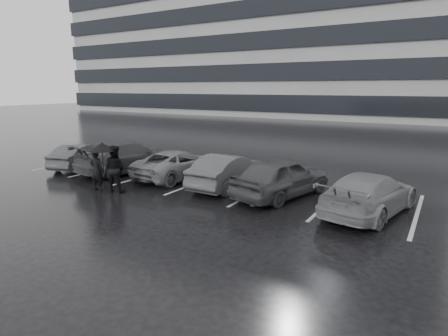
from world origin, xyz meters
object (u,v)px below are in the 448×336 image
car_west_d (81,156)px  pedestrian_left (97,170)px  car_west_a (228,171)px  car_east (370,193)px  pedestrian_right (115,169)px  car_main (282,177)px  car_west_b (178,164)px  car_west_c (128,156)px

car_west_d → pedestrian_left: bearing=133.0°
car_west_d → car_west_a: bearing=168.2°
car_east → pedestrian_right: pedestrian_right is taller
car_main → car_west_a: (-2.40, 0.15, -0.07)m
car_main → car_east: car_main is taller
car_main → car_east: (3.17, -0.33, -0.08)m
car_west_d → car_east: 13.85m
car_main → pedestrian_left: bearing=38.1°
car_west_a → pedestrian_left: pedestrian_left is taller
car_main → pedestrian_right: bearing=38.9°
car_west_a → car_west_b: 2.77m
car_main → car_east: 3.19m
car_west_b → pedestrian_left: pedestrian_left is taller
car_west_a → car_west_d: (-8.28, -0.55, -0.07)m
car_west_d → pedestrian_right: size_ratio=2.05×
car_west_a → car_west_c: bearing=-0.3°
car_west_c → pedestrian_right: (2.14, -2.85, 0.17)m
car_west_b → pedestrian_left: 3.63m
pedestrian_left → car_west_d: bearing=-39.7°
car_east → pedestrian_left: pedestrian_left is taller
car_west_c → car_east: (11.15, -0.49, -0.08)m
pedestrian_left → car_west_a: bearing=-152.0°
car_west_a → car_west_b: bearing=-5.8°
car_west_d → pedestrian_right: pedestrian_right is taller
car_west_c → car_east: car_west_c is taller
car_west_a → pedestrian_right: pedestrian_right is taller
car_west_a → car_west_d: size_ratio=1.11×
car_east → pedestrian_left: bearing=26.2°
car_west_a → car_west_c: 5.58m
pedestrian_left → car_east: bearing=-173.4°
car_west_c → car_west_d: car_west_c is taller
car_west_d → car_east: car_east is taller
car_west_b → pedestrian_left: bearing=69.9°
car_west_b → car_west_d: (-5.52, -0.83, -0.01)m
car_west_c → pedestrian_left: bearing=125.4°
car_west_c → pedestrian_right: bearing=137.8°
car_west_c → car_west_d: (-2.70, -0.57, -0.13)m
car_west_c → pedestrian_left: size_ratio=3.16×
car_west_b → car_east: bearing=177.8°
car_west_b → pedestrian_right: 3.19m
car_west_c → pedestrian_left: pedestrian_left is taller
car_west_d → pedestrian_left: 4.81m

